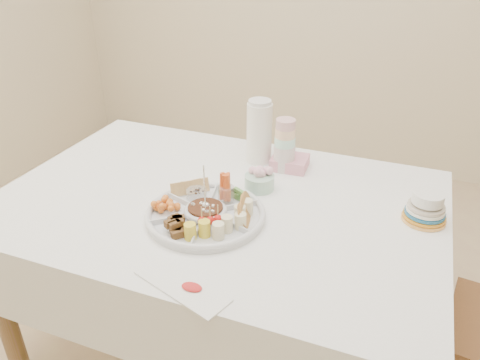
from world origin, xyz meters
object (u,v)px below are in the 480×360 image
at_px(dining_table, 220,282).
at_px(plate_stack, 426,209).
at_px(thermos, 259,131).
at_px(party_tray, 206,213).

xyz_separation_m(dining_table, plate_stack, (0.67, 0.12, 0.42)).
xyz_separation_m(thermos, plate_stack, (0.64, -0.22, -0.08)).
relative_size(dining_table, thermos, 5.88).
height_order(dining_table, plate_stack, plate_stack).
bearing_deg(thermos, plate_stack, -18.93).
bearing_deg(thermos, party_tray, -92.22).
height_order(thermos, plate_stack, thermos).
bearing_deg(party_tray, thermos, 87.78).
xyz_separation_m(party_tray, plate_stack, (0.66, 0.25, 0.02)).
bearing_deg(thermos, dining_table, -95.62).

